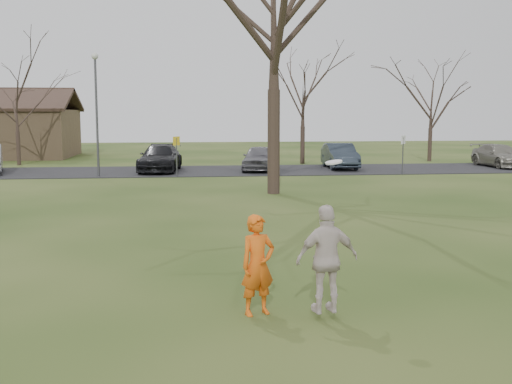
{
  "coord_description": "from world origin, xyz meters",
  "views": [
    {
      "loc": [
        -1.58,
        -9.61,
        3.27
      ],
      "look_at": [
        0.0,
        4.0,
        1.5
      ],
      "focal_mm": 43.05,
      "sensor_mm": 36.0,
      "label": 1
    }
  ],
  "objects_px": {
    "car_4": "(259,158)",
    "catching_play": "(327,259)",
    "car_3": "(160,158)",
    "player_defender": "(258,265)",
    "car_5": "(340,156)",
    "big_tree": "(274,18)",
    "car_7": "(500,156)",
    "lamp_post": "(96,99)"
  },
  "relations": [
    {
      "from": "car_3",
      "to": "catching_play",
      "type": "relative_size",
      "value": 2.07
    },
    {
      "from": "lamp_post",
      "to": "player_defender",
      "type": "bearing_deg",
      "value": -76.1
    },
    {
      "from": "player_defender",
      "to": "car_5",
      "type": "height_order",
      "value": "player_defender"
    },
    {
      "from": "car_7",
      "to": "big_tree",
      "type": "distance_m",
      "value": 19.56
    },
    {
      "from": "car_3",
      "to": "big_tree",
      "type": "relative_size",
      "value": 0.36
    },
    {
      "from": "lamp_post",
      "to": "big_tree",
      "type": "height_order",
      "value": "big_tree"
    },
    {
      "from": "car_4",
      "to": "car_5",
      "type": "xyz_separation_m",
      "value": [
        4.88,
        0.8,
        0.02
      ]
    },
    {
      "from": "car_7",
      "to": "lamp_post",
      "type": "bearing_deg",
      "value": -173.8
    },
    {
      "from": "car_3",
      "to": "car_7",
      "type": "xyz_separation_m",
      "value": [
        20.26,
        0.53,
        -0.07
      ]
    },
    {
      "from": "player_defender",
      "to": "car_3",
      "type": "relative_size",
      "value": 0.33
    },
    {
      "from": "car_4",
      "to": "car_7",
      "type": "height_order",
      "value": "car_4"
    },
    {
      "from": "car_3",
      "to": "car_7",
      "type": "relative_size",
      "value": 1.1
    },
    {
      "from": "car_5",
      "to": "big_tree",
      "type": "bearing_deg",
      "value": -114.8
    },
    {
      "from": "catching_play",
      "to": "big_tree",
      "type": "xyz_separation_m",
      "value": [
        1.37,
        15.34,
        6.02
      ]
    },
    {
      "from": "car_5",
      "to": "catching_play",
      "type": "height_order",
      "value": "catching_play"
    },
    {
      "from": "car_3",
      "to": "lamp_post",
      "type": "bearing_deg",
      "value": -135.88
    },
    {
      "from": "player_defender",
      "to": "car_4",
      "type": "height_order",
      "value": "player_defender"
    },
    {
      "from": "car_5",
      "to": "catching_play",
      "type": "distance_m",
      "value": 26.72
    },
    {
      "from": "lamp_post",
      "to": "car_3",
      "type": "bearing_deg",
      "value": 38.11
    },
    {
      "from": "car_3",
      "to": "lamp_post",
      "type": "xyz_separation_m",
      "value": [
        -3.05,
        -2.4,
        3.2
      ]
    },
    {
      "from": "player_defender",
      "to": "car_5",
      "type": "xyz_separation_m",
      "value": [
        7.89,
        25.47,
        -0.05
      ]
    },
    {
      "from": "car_3",
      "to": "car_5",
      "type": "distance_m",
      "value": 10.42
    },
    {
      "from": "lamp_post",
      "to": "car_4",
      "type": "bearing_deg",
      "value": 14.3
    },
    {
      "from": "player_defender",
      "to": "lamp_post",
      "type": "height_order",
      "value": "lamp_post"
    },
    {
      "from": "car_4",
      "to": "catching_play",
      "type": "height_order",
      "value": "catching_play"
    },
    {
      "from": "car_3",
      "to": "big_tree",
      "type": "height_order",
      "value": "big_tree"
    },
    {
      "from": "lamp_post",
      "to": "big_tree",
      "type": "bearing_deg",
      "value": -43.15
    },
    {
      "from": "big_tree",
      "to": "car_3",
      "type": "bearing_deg",
      "value": 116.56
    },
    {
      "from": "car_3",
      "to": "lamp_post",
      "type": "distance_m",
      "value": 5.03
    },
    {
      "from": "car_4",
      "to": "catching_play",
      "type": "bearing_deg",
      "value": -82.51
    },
    {
      "from": "car_3",
      "to": "car_5",
      "type": "height_order",
      "value": "car_3"
    },
    {
      "from": "player_defender",
      "to": "car_3",
      "type": "xyz_separation_m",
      "value": [
        -2.51,
        24.88,
        -0.05
      ]
    },
    {
      "from": "car_3",
      "to": "car_4",
      "type": "relative_size",
      "value": 1.22
    },
    {
      "from": "car_4",
      "to": "car_5",
      "type": "height_order",
      "value": "car_5"
    },
    {
      "from": "car_4",
      "to": "lamp_post",
      "type": "distance_m",
      "value": 9.41
    },
    {
      "from": "car_7",
      "to": "big_tree",
      "type": "relative_size",
      "value": 0.33
    },
    {
      "from": "big_tree",
      "to": "car_5",
      "type": "bearing_deg",
      "value": 62.53
    },
    {
      "from": "car_3",
      "to": "car_4",
      "type": "bearing_deg",
      "value": 3.82
    },
    {
      "from": "player_defender",
      "to": "lamp_post",
      "type": "relative_size",
      "value": 0.26
    },
    {
      "from": "lamp_post",
      "to": "big_tree",
      "type": "xyz_separation_m",
      "value": [
        8.0,
        -7.5,
        3.03
      ]
    },
    {
      "from": "catching_play",
      "to": "big_tree",
      "type": "distance_m",
      "value": 16.54
    },
    {
      "from": "car_3",
      "to": "lamp_post",
      "type": "relative_size",
      "value": 0.81
    }
  ]
}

